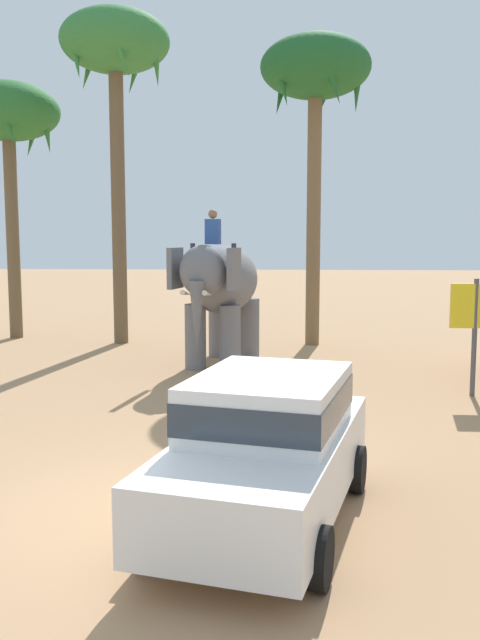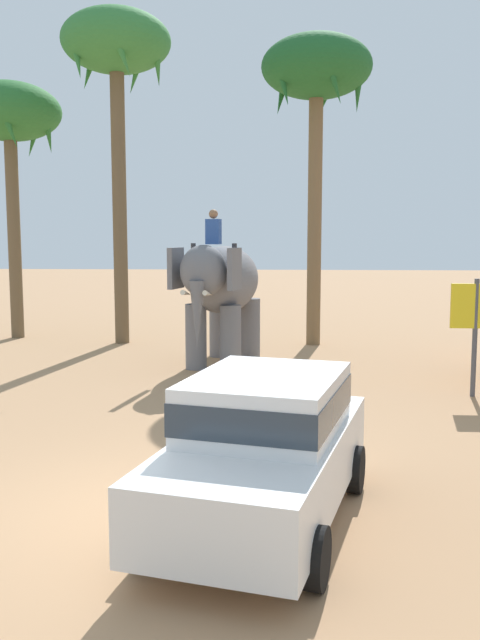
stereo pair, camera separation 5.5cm
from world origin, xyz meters
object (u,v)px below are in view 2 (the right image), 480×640
object	(u,v)px
elephant_with_mahout	(221,287)
signboard_yellow	(476,314)
palm_tree_left_of_road	(116,54)
palm_tree_near_hut	(10,119)
car_sedan_foreground	(265,443)
palm_tree_behind_elephant	(316,77)

from	to	relation	value
elephant_with_mahout	signboard_yellow	world-z (taller)	elephant_with_mahout
palm_tree_left_of_road	signboard_yellow	size ratio (longest dim) A/B	4.08
elephant_with_mahout	palm_tree_near_hut	world-z (taller)	palm_tree_near_hut
car_sedan_foreground	palm_tree_near_hut	xyz separation A→B (m)	(-8.36, 13.93, 5.95)
car_sedan_foreground	palm_tree_behind_elephant	size ratio (longest dim) A/B	0.49
elephant_with_mahout	palm_tree_behind_elephant	xyz separation A→B (m)	(2.46, 3.49, 5.81)
palm_tree_behind_elephant	signboard_yellow	size ratio (longest dim) A/B	3.75
palm_tree_behind_elephant	car_sedan_foreground	bearing A→B (deg)	-94.77
palm_tree_near_hut	signboard_yellow	world-z (taller)	palm_tree_near_hut
palm_tree_behind_elephant	elephant_with_mahout	bearing A→B (deg)	-125.18
car_sedan_foreground	elephant_with_mahout	xyz separation A→B (m)	(-1.37, 9.61, 1.06)
palm_tree_left_of_road	car_sedan_foreground	bearing A→B (deg)	-70.05
car_sedan_foreground	palm_tree_behind_elephant	bearing A→B (deg)	85.23
elephant_with_mahout	palm_tree_left_of_road	xyz separation A→B (m)	(-3.37, 3.44, 6.54)
palm_tree_left_of_road	signboard_yellow	bearing A→B (deg)	-36.75
palm_tree_left_of_road	signboard_yellow	world-z (taller)	palm_tree_left_of_road
palm_tree_behind_elephant	palm_tree_near_hut	world-z (taller)	palm_tree_behind_elephant
car_sedan_foreground	elephant_with_mahout	bearing A→B (deg)	98.10
elephant_with_mahout	car_sedan_foreground	bearing A→B (deg)	-81.90
car_sedan_foreground	signboard_yellow	size ratio (longest dim) A/B	1.83
palm_tree_near_hut	palm_tree_left_of_road	size ratio (longest dim) A/B	0.82
car_sedan_foreground	elephant_with_mahout	world-z (taller)	elephant_with_mahout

